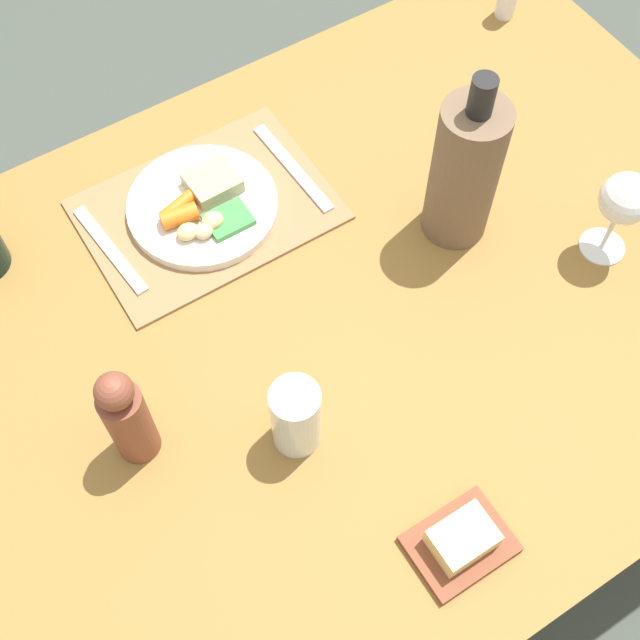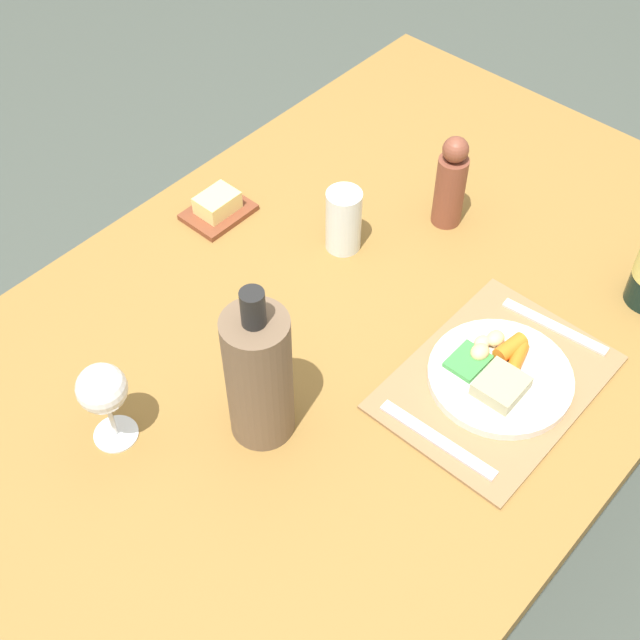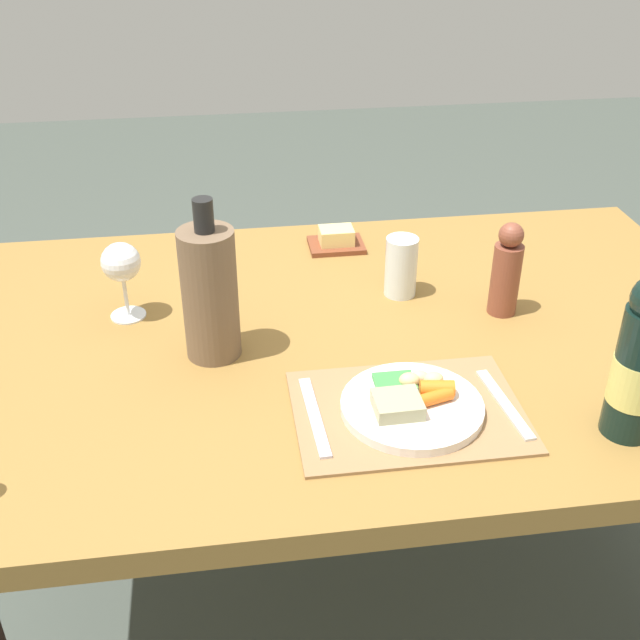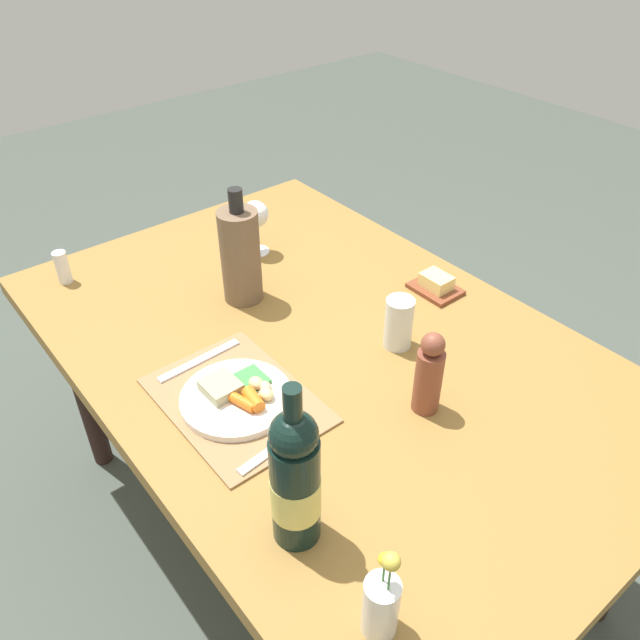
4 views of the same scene
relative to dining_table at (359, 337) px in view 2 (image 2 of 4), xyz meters
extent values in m
plane|color=#434B43|center=(0.00, 0.00, -0.67)|extent=(8.00, 8.00, 0.00)
cube|color=olive|center=(0.00, 0.00, 0.04)|extent=(1.59, 1.04, 0.05)
cylinder|color=black|center=(0.69, 0.41, -0.32)|extent=(0.06, 0.06, 0.68)
cube|color=#936E47|center=(0.03, -0.27, 0.07)|extent=(0.39, 0.28, 0.01)
cylinder|color=white|center=(0.04, -0.27, 0.08)|extent=(0.24, 0.24, 0.02)
cube|color=tan|center=(0.01, -0.29, 0.10)|extent=(0.08, 0.07, 0.03)
cylinder|color=orange|center=(0.08, -0.28, 0.10)|extent=(0.07, 0.04, 0.02)
cylinder|color=orange|center=(0.09, -0.26, 0.10)|extent=(0.06, 0.04, 0.03)
ellipsoid|color=#DCBA7F|center=(0.05, -0.22, 0.10)|extent=(0.04, 0.03, 0.02)
ellipsoid|color=#CCB284|center=(0.07, -0.21, 0.10)|extent=(0.03, 0.03, 0.02)
ellipsoid|color=#D9C27E|center=(0.09, -0.23, 0.10)|extent=(0.04, 0.03, 0.02)
cube|color=#3C9142|center=(0.02, -0.22, 0.09)|extent=(0.07, 0.06, 0.01)
cube|color=silver|center=(-0.13, -0.27, 0.07)|extent=(0.03, 0.21, 0.00)
cube|color=silver|center=(0.20, -0.28, 0.07)|extent=(0.04, 0.20, 0.00)
cylinder|color=brown|center=(0.30, 0.04, 0.14)|extent=(0.06, 0.06, 0.15)
sphere|color=brown|center=(0.30, 0.04, 0.24)|extent=(0.05, 0.05, 0.05)
cylinder|color=brown|center=(-0.29, -0.04, 0.19)|extent=(0.10, 0.10, 0.25)
cylinder|color=black|center=(-0.29, -0.04, 0.35)|extent=(0.04, 0.04, 0.06)
cylinder|color=white|center=(-0.46, 0.13, 0.07)|extent=(0.07, 0.07, 0.00)
cylinder|color=white|center=(-0.46, 0.13, 0.11)|extent=(0.01, 0.01, 0.08)
sphere|color=white|center=(-0.46, 0.13, 0.19)|extent=(0.08, 0.08, 0.08)
cube|color=brown|center=(0.01, 0.38, 0.07)|extent=(0.13, 0.10, 0.01)
cube|color=#F2D682|center=(0.01, 0.38, 0.10)|extent=(0.08, 0.06, 0.04)
cylinder|color=silver|center=(0.11, 0.14, 0.13)|extent=(0.07, 0.07, 0.13)
cylinder|color=silver|center=(0.11, 0.14, 0.10)|extent=(0.06, 0.06, 0.07)
camera|label=1|loc=(0.32, 0.53, 1.17)|focal=47.76mm
camera|label=2|loc=(-0.81, -0.63, 1.23)|focal=48.63mm
camera|label=3|loc=(-0.27, -1.31, 0.90)|focal=44.36mm
camera|label=4|loc=(0.92, -0.76, 1.04)|focal=35.68mm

